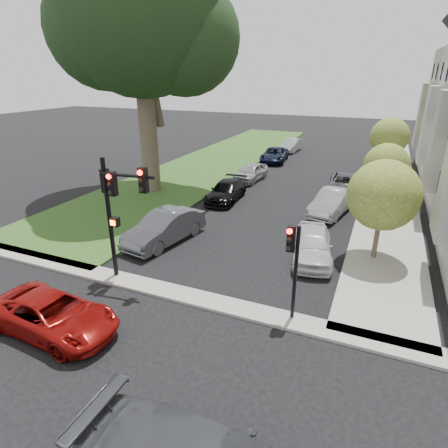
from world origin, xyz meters
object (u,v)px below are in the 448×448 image
at_px(small_tree_c, 390,137).
at_px(car_parked_7, 251,172).
at_px(car_parked_2, 345,185).
at_px(car_parked_6, 226,191).
at_px(traffic_signal_secondary, 293,256).
at_px(traffic_signal_main, 116,199).
at_px(car_parked_1, 332,202).
at_px(car_cross_near, 53,315).
at_px(eucalyptus, 138,9).
at_px(car_parked_0, 312,244).
at_px(car_parked_8, 274,155).
at_px(car_parked_9, 292,145).
at_px(small_tree_a, 383,195).
at_px(small_tree_b, 386,166).
at_px(car_parked_5, 165,228).

height_order(small_tree_c, car_parked_7, small_tree_c).
relative_size(car_parked_2, car_parked_6, 1.12).
bearing_deg(car_parked_7, traffic_signal_secondary, -61.46).
distance_m(traffic_signal_main, car_parked_1, 13.63).
bearing_deg(car_parked_6, traffic_signal_secondary, -60.88).
bearing_deg(car_cross_near, small_tree_c, -16.35).
bearing_deg(car_parked_6, eucalyptus, 177.75).
height_order(car_parked_0, car_parked_7, car_parked_0).
bearing_deg(car_parked_8, car_parked_6, -94.58).
height_order(small_tree_c, car_cross_near, small_tree_c).
bearing_deg(eucalyptus, car_parked_9, 72.36).
height_order(traffic_signal_secondary, car_parked_6, traffic_signal_secondary).
bearing_deg(small_tree_a, traffic_signal_main, -147.86).
height_order(small_tree_a, car_cross_near, small_tree_a).
xyz_separation_m(car_parked_0, car_parked_7, (-7.16, 11.81, -0.04)).
distance_m(small_tree_b, car_parked_7, 10.43).
bearing_deg(traffic_signal_main, small_tree_a, 32.14).
distance_m(small_tree_a, car_parked_0, 3.74).
height_order(small_tree_b, car_parked_6, small_tree_b).
relative_size(small_tree_a, car_cross_near, 1.01).
height_order(car_cross_near, car_parked_9, car_parked_9).
bearing_deg(small_tree_a, car_parked_7, 132.51).
bearing_deg(car_parked_0, car_parked_2, 77.50).
relative_size(car_parked_2, car_parked_7, 1.24).
distance_m(car_parked_0, car_parked_7, 13.81).
height_order(traffic_signal_secondary, car_parked_8, traffic_signal_secondary).
height_order(traffic_signal_main, car_parked_7, traffic_signal_main).
bearing_deg(car_parked_8, traffic_signal_secondary, -78.83).
bearing_deg(car_cross_near, small_tree_b, -25.42).
xyz_separation_m(car_parked_1, car_parked_7, (-7.11, 5.32, -0.05)).
bearing_deg(car_parked_2, car_parked_7, 169.67).
xyz_separation_m(eucalyptus, car_parked_9, (5.95, 18.70, -11.10)).
distance_m(small_tree_a, small_tree_c, 17.51).
bearing_deg(car_parked_1, traffic_signal_main, -109.99).
height_order(small_tree_c, car_parked_6, small_tree_c).
xyz_separation_m(traffic_signal_secondary, car_parked_2, (0.10, 15.97, -1.79)).
height_order(traffic_signal_main, car_parked_9, traffic_signal_main).
xyz_separation_m(car_parked_5, car_parked_7, (0.12, 12.90, -0.10)).
bearing_deg(car_parked_5, car_parked_9, 99.55).
xyz_separation_m(car_cross_near, car_parked_5, (-0.35, 7.64, 0.15)).
distance_m(small_tree_b, small_tree_c, 9.60).
xyz_separation_m(eucalyptus, car_parked_0, (12.97, -6.30, -11.05)).
relative_size(eucalyptus, car_parked_9, 4.14).
bearing_deg(car_parked_1, car_parked_9, 121.66).
height_order(traffic_signal_secondary, car_parked_5, traffic_signal_secondary).
bearing_deg(eucalyptus, car_parked_5, -52.40).
distance_m(traffic_signal_secondary, car_parked_0, 5.29).
distance_m(small_tree_c, car_parked_5, 22.18).
bearing_deg(car_parked_9, eucalyptus, -103.20).
bearing_deg(car_parked_2, car_parked_9, 113.43).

